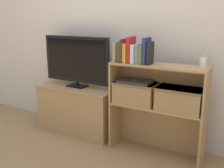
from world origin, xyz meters
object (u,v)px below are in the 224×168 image
(book_skyblue, at_px, (139,53))
(book_maroon, at_px, (124,51))
(storage_basket_right, at_px, (180,98))
(book_mustard, at_px, (127,53))
(book_charcoal, at_px, (150,53))
(book_tan, at_px, (118,52))
(laptop, at_px, (136,81))
(baby_monitor, at_px, (203,63))
(book_forest, at_px, (121,52))
(book_navy, at_px, (146,51))
(book_crimson, at_px, (131,50))
(tv, at_px, (76,60))
(tv_stand, at_px, (78,109))
(book_olive, at_px, (143,54))
(storage_basket_left, at_px, (136,92))
(book_ivory, at_px, (135,54))

(book_skyblue, bearing_deg, book_maroon, 180.00)
(storage_basket_right, bearing_deg, book_mustard, -178.34)
(book_skyblue, distance_m, book_charcoal, 0.11)
(book_tan, xyz_separation_m, laptop, (0.19, 0.01, -0.27))
(book_maroon, relative_size, baby_monitor, 1.81)
(book_forest, bearing_deg, book_navy, 0.00)
(book_tan, bearing_deg, book_mustard, 0.00)
(book_skyblue, relative_size, baby_monitor, 1.51)
(book_skyblue, bearing_deg, book_tan, 180.00)
(book_skyblue, bearing_deg, baby_monitor, 2.99)
(book_crimson, relative_size, laptop, 0.76)
(book_forest, height_order, book_skyblue, book_forest)
(tv, bearing_deg, book_maroon, -7.27)
(book_mustard, bearing_deg, tv_stand, 172.96)
(tv, relative_size, baby_monitor, 6.81)
(storage_basket_right, bearing_deg, book_tan, -178.62)
(tv_stand, bearing_deg, tv, -90.00)
(book_forest, xyz_separation_m, book_crimson, (0.11, 0.00, 0.03))
(book_skyblue, xyz_separation_m, book_charcoal, (0.11, 0.00, 0.01))
(book_mustard, xyz_separation_m, storage_basket_right, (0.51, 0.01, -0.37))
(book_tan, relative_size, book_crimson, 0.75)
(baby_monitor, bearing_deg, book_mustard, -177.51)
(book_navy, xyz_separation_m, storage_basket_right, (0.32, 0.01, -0.40))
(book_forest, height_order, book_olive, book_forest)
(book_mustard, bearing_deg, book_skyblue, 0.00)
(book_mustard, distance_m, storage_basket_left, 0.38)
(book_forest, relative_size, book_mustard, 1.06)
(tv, height_order, storage_basket_left, tv)
(book_crimson, xyz_separation_m, book_navy, (0.15, 0.00, -0.00))
(book_forest, bearing_deg, book_mustard, 0.00)
(book_mustard, relative_size, book_ivory, 1.04)
(book_forest, bearing_deg, book_skyblue, 0.00)
(book_maroon, xyz_separation_m, storage_basket_right, (0.55, 0.01, -0.39))
(baby_monitor, bearing_deg, book_navy, -176.55)
(book_tan, relative_size, book_mustard, 1.01)
(book_ivory, bearing_deg, book_skyblue, 0.00)
(book_mustard, relative_size, book_crimson, 0.75)
(book_tan, xyz_separation_m, storage_basket_right, (0.62, 0.01, -0.37))
(book_charcoal, bearing_deg, book_skyblue, 180.00)
(book_tan, distance_m, storage_basket_right, 0.72)
(book_tan, distance_m, book_mustard, 0.10)
(book_tan, bearing_deg, tv_stand, 171.66)
(book_olive, xyz_separation_m, book_charcoal, (0.07, 0.00, 0.01))
(book_skyblue, bearing_deg, book_forest, 180.00)
(storage_basket_right, bearing_deg, storage_basket_left, 180.00)
(tv_stand, distance_m, laptop, 0.87)
(book_maroon, xyz_separation_m, book_mustard, (0.03, 0.00, -0.02))
(book_maroon, xyz_separation_m, book_navy, (0.22, 0.00, 0.01))
(book_olive, distance_m, book_navy, 0.05)
(book_crimson, distance_m, baby_monitor, 0.65)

